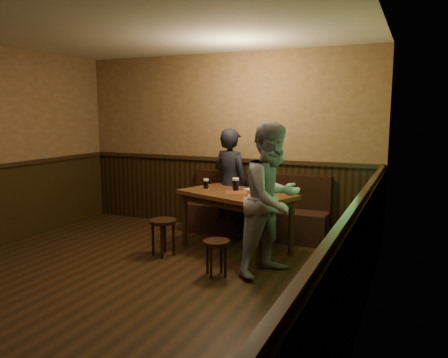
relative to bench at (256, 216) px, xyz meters
name	(u,v)px	position (x,y,z in m)	size (l,w,h in m)	color
room	(113,178)	(-0.67, -2.53, 0.89)	(5.04, 6.04, 2.84)	black
bench	(256,216)	(0.00, 0.00, 0.00)	(2.20, 0.50, 0.95)	black
pub_table	(236,200)	(0.00, -0.79, 0.39)	(1.70, 1.31, 0.81)	#533517
stool_left	(163,227)	(-0.79, -1.39, 0.07)	(0.47, 0.47, 0.48)	black
stool_right	(216,248)	(0.16, -1.77, 0.02)	(0.33, 0.33, 0.42)	black
pint_left	(206,184)	(-0.48, -0.74, 0.57)	(0.09, 0.09, 0.15)	#B03015
pint_mid	(236,184)	(-0.05, -0.69, 0.59)	(0.12, 0.12, 0.18)	#B03015
pint_right	(269,192)	(0.53, -0.97, 0.57)	(0.10, 0.10, 0.15)	#B03015
laptop	(259,186)	(0.24, -0.56, 0.56)	(0.45, 0.42, 0.25)	silver
menu	(262,199)	(0.48, -1.10, 0.50)	(0.22, 0.15, 0.00)	silver
person_suit	(231,184)	(-0.32, -0.25, 0.51)	(0.60, 0.39, 1.65)	black
person_grey	(272,199)	(0.72, -1.44, 0.57)	(0.86, 0.67, 1.77)	gray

